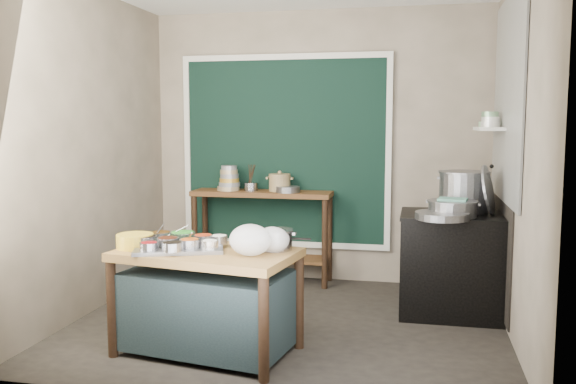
% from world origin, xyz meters
% --- Properties ---
extents(floor, '(3.50, 3.00, 0.02)m').
position_xyz_m(floor, '(0.00, 0.00, -0.01)').
color(floor, '#2A2620').
rests_on(floor, ground).
extents(back_wall, '(3.50, 0.02, 2.80)m').
position_xyz_m(back_wall, '(0.00, 1.51, 1.40)').
color(back_wall, gray).
rests_on(back_wall, floor).
extents(left_wall, '(0.02, 3.00, 2.80)m').
position_xyz_m(left_wall, '(-1.76, 0.00, 1.40)').
color(left_wall, gray).
rests_on(left_wall, floor).
extents(right_wall, '(0.02, 3.00, 2.80)m').
position_xyz_m(right_wall, '(1.76, 0.00, 1.40)').
color(right_wall, gray).
rests_on(right_wall, floor).
extents(curtain_panel, '(2.10, 0.02, 1.90)m').
position_xyz_m(curtain_panel, '(-0.35, 1.47, 1.35)').
color(curtain_panel, black).
rests_on(curtain_panel, back_wall).
extents(curtain_frame, '(2.22, 0.03, 2.02)m').
position_xyz_m(curtain_frame, '(-0.35, 1.46, 1.35)').
color(curtain_frame, beige).
rests_on(curtain_frame, back_wall).
extents(tile_panel, '(0.02, 1.70, 1.70)m').
position_xyz_m(tile_panel, '(1.74, 0.55, 1.85)').
color(tile_panel, '#B2B2AA').
rests_on(tile_panel, right_wall).
extents(soot_patch, '(0.01, 1.30, 1.30)m').
position_xyz_m(soot_patch, '(1.74, 0.65, 0.70)').
color(soot_patch, black).
rests_on(soot_patch, right_wall).
extents(wall_shelf, '(0.22, 0.70, 0.03)m').
position_xyz_m(wall_shelf, '(1.63, 0.85, 1.60)').
color(wall_shelf, beige).
rests_on(wall_shelf, right_wall).
extents(prep_table, '(1.35, 0.91, 0.75)m').
position_xyz_m(prep_table, '(-0.43, -0.75, 0.38)').
color(prep_table, olive).
rests_on(prep_table, floor).
extents(back_counter, '(1.45, 0.40, 0.95)m').
position_xyz_m(back_counter, '(-0.55, 1.28, 0.47)').
color(back_counter, '#4F3016').
rests_on(back_counter, floor).
extents(stove_block, '(0.90, 0.68, 0.85)m').
position_xyz_m(stove_block, '(1.35, 0.55, 0.42)').
color(stove_block, black).
rests_on(stove_block, floor).
extents(stove_top, '(0.92, 0.69, 0.03)m').
position_xyz_m(stove_top, '(1.35, 0.55, 0.86)').
color(stove_top, black).
rests_on(stove_top, stove_block).
extents(condiment_tray, '(0.73, 0.62, 0.03)m').
position_xyz_m(condiment_tray, '(-0.63, -0.76, 0.76)').
color(condiment_tray, gray).
rests_on(condiment_tray, prep_table).
extents(condiment_bowls, '(0.64, 0.48, 0.07)m').
position_xyz_m(condiment_bowls, '(-0.65, -0.74, 0.81)').
color(condiment_bowls, gray).
rests_on(condiment_bowls, condiment_tray).
extents(yellow_basin, '(0.35, 0.35, 0.10)m').
position_xyz_m(yellow_basin, '(-0.96, -0.78, 0.80)').
color(yellow_basin, gold).
rests_on(yellow_basin, prep_table).
extents(saucepan, '(0.28, 0.28, 0.15)m').
position_xyz_m(saucepan, '(0.04, -0.62, 0.82)').
color(saucepan, gray).
rests_on(saucepan, prep_table).
extents(plastic_bag_a, '(0.30, 0.25, 0.22)m').
position_xyz_m(plastic_bag_a, '(-0.08, -0.85, 0.86)').
color(plastic_bag_a, white).
rests_on(plastic_bag_a, prep_table).
extents(plastic_bag_b, '(0.27, 0.24, 0.18)m').
position_xyz_m(plastic_bag_b, '(0.05, -0.71, 0.84)').
color(plastic_bag_b, white).
rests_on(plastic_bag_b, prep_table).
extents(bowl_stack, '(0.23, 0.23, 0.26)m').
position_xyz_m(bowl_stack, '(-0.90, 1.26, 1.06)').
color(bowl_stack, tan).
rests_on(bowl_stack, back_counter).
extents(utensil_cup, '(0.15, 0.15, 0.08)m').
position_xyz_m(utensil_cup, '(-0.67, 1.28, 0.99)').
color(utensil_cup, gray).
rests_on(utensil_cup, back_counter).
extents(ceramic_crock, '(0.24, 0.24, 0.16)m').
position_xyz_m(ceramic_crock, '(-0.37, 1.30, 1.03)').
color(ceramic_crock, olive).
rests_on(ceramic_crock, back_counter).
extents(wide_bowl, '(0.25, 0.25, 0.06)m').
position_xyz_m(wide_bowl, '(-0.26, 1.22, 0.98)').
color(wide_bowl, gray).
rests_on(wide_bowl, back_counter).
extents(stock_pot, '(0.57, 0.57, 0.35)m').
position_xyz_m(stock_pot, '(1.42, 0.68, 1.06)').
color(stock_pot, gray).
rests_on(stock_pot, stove_top).
extents(pot_lid, '(0.21, 0.44, 0.42)m').
position_xyz_m(pot_lid, '(1.61, 0.55, 1.09)').
color(pot_lid, gray).
rests_on(pot_lid, stove_top).
extents(steamer, '(0.52, 0.52, 0.14)m').
position_xyz_m(steamer, '(1.31, 0.37, 0.95)').
color(steamer, gray).
rests_on(steamer, stove_top).
extents(green_cloth, '(0.26, 0.21, 0.02)m').
position_xyz_m(green_cloth, '(1.31, 0.37, 1.02)').
color(green_cloth, slate).
rests_on(green_cloth, steamer).
extents(shallow_pan, '(0.55, 0.55, 0.06)m').
position_xyz_m(shallow_pan, '(1.23, 0.22, 0.91)').
color(shallow_pan, gray).
rests_on(shallow_pan, stove_top).
extents(shelf_bowl_stack, '(0.17, 0.17, 0.13)m').
position_xyz_m(shelf_bowl_stack, '(1.63, 0.79, 1.68)').
color(shelf_bowl_stack, silver).
rests_on(shelf_bowl_stack, wall_shelf).
extents(shelf_bowl_green, '(0.14, 0.14, 0.05)m').
position_xyz_m(shelf_bowl_green, '(1.63, 1.11, 1.64)').
color(shelf_bowl_green, gray).
rests_on(shelf_bowl_green, wall_shelf).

